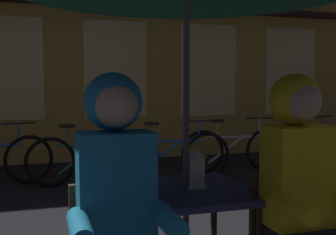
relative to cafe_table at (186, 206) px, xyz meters
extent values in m
cube|color=navy|center=(0.00, 0.00, 0.08)|extent=(0.72, 0.72, 0.04)
cylinder|color=#2D2319|center=(0.31, 0.31, -0.29)|extent=(0.04, 0.04, 0.70)
cylinder|color=#4C4C51|center=(0.00, 0.00, 0.49)|extent=(0.04, 0.04, 2.25)
cube|color=white|center=(0.06, 0.01, 0.11)|extent=(0.11, 0.11, 0.02)
cube|color=white|center=(0.06, 0.01, 0.20)|extent=(0.09, 0.09, 0.16)
pyramid|color=white|center=(0.06, 0.01, 0.31)|extent=(0.11, 0.11, 0.06)
cube|color=#513823|center=(-0.48, -0.26, 0.02)|extent=(0.40, 0.03, 0.42)
cube|color=#513823|center=(0.48, -0.26, 0.02)|extent=(0.40, 0.03, 0.42)
cube|color=teal|center=(-0.48, -0.40, 0.23)|extent=(0.34, 0.22, 0.52)
cylinder|color=teal|center=(-0.30, -0.62, 0.14)|extent=(0.09, 0.30, 0.09)
cylinder|color=teal|center=(-0.66, -0.62, 0.14)|extent=(0.09, 0.30, 0.09)
sphere|color=tan|center=(-0.48, -0.40, 0.62)|extent=(0.21, 0.21, 0.21)
sphere|color=teal|center=(-0.48, -0.35, 0.63)|extent=(0.27, 0.27, 0.27)
cube|color=yellow|center=(0.48, -0.40, 0.23)|extent=(0.34, 0.22, 0.52)
cylinder|color=yellow|center=(0.30, -0.62, 0.14)|extent=(0.09, 0.30, 0.09)
sphere|color=tan|center=(0.48, -0.40, 0.62)|extent=(0.21, 0.21, 0.21)
sphere|color=yellow|center=(0.48, -0.35, 0.63)|extent=(0.27, 0.27, 0.27)
cube|color=#F4D17A|center=(-1.28, 5.09, 0.96)|extent=(1.10, 0.02, 1.70)
cube|color=#F4D17A|center=(0.48, 5.09, 0.96)|extent=(1.10, 0.02, 1.70)
cube|color=#F4D17A|center=(2.24, 5.09, 0.96)|extent=(1.10, 0.02, 1.70)
cube|color=#F4D17A|center=(4.00, 5.09, 0.96)|extent=(1.10, 0.02, 1.70)
cube|color=#331914|center=(0.48, 4.95, 2.06)|extent=(9.00, 0.36, 0.08)
torus|color=black|center=(-0.96, 3.67, -0.31)|extent=(0.65, 0.20, 0.66)
cylinder|color=#1E4C93|center=(-1.08, 3.64, 0.05)|extent=(0.02, 0.02, 0.28)
cylinder|color=black|center=(-1.08, 3.64, 0.19)|extent=(0.43, 0.13, 0.02)
torus|color=black|center=(0.33, 3.35, -0.31)|extent=(0.66, 0.06, 0.66)
torus|color=black|center=(-0.69, 3.37, -0.31)|extent=(0.66, 0.06, 0.66)
cylinder|color=#236B3D|center=(-0.18, 3.36, -0.09)|extent=(0.84, 0.05, 0.04)
cylinder|color=#236B3D|center=(-0.30, 3.37, -0.28)|extent=(0.61, 0.05, 0.44)
cylinder|color=#236B3D|center=(-0.47, 3.37, 0.03)|extent=(0.02, 0.02, 0.24)
cube|color=black|center=(-0.47, 3.37, 0.16)|extent=(0.20, 0.08, 0.04)
cylinder|color=#236B3D|center=(0.21, 3.36, 0.05)|extent=(0.02, 0.02, 0.28)
cylinder|color=black|center=(0.21, 3.36, 0.19)|extent=(0.44, 0.03, 0.02)
torus|color=black|center=(1.47, 3.27, -0.31)|extent=(0.66, 0.14, 0.66)
torus|color=black|center=(0.46, 3.41, -0.31)|extent=(0.66, 0.14, 0.66)
cylinder|color=#1E4C93|center=(0.97, 3.34, -0.09)|extent=(0.83, 0.15, 0.04)
cylinder|color=#1E4C93|center=(0.85, 3.36, -0.28)|extent=(0.60, 0.12, 0.44)
cylinder|color=#1E4C93|center=(0.69, 3.38, 0.03)|extent=(0.02, 0.02, 0.24)
cube|color=black|center=(0.69, 3.38, 0.16)|extent=(0.21, 0.11, 0.04)
cylinder|color=#1E4C93|center=(1.35, 3.29, 0.05)|extent=(0.02, 0.02, 0.28)
cylinder|color=black|center=(1.35, 3.29, 0.19)|extent=(0.44, 0.08, 0.02)
torus|color=black|center=(2.54, 3.47, -0.31)|extent=(0.66, 0.11, 0.66)
torus|color=black|center=(1.53, 3.56, -0.31)|extent=(0.66, 0.11, 0.66)
cylinder|color=#ADA89E|center=(2.03, 3.52, -0.09)|extent=(0.84, 0.11, 0.04)
cylinder|color=#ADA89E|center=(1.91, 3.53, -0.28)|extent=(0.61, 0.09, 0.44)
cylinder|color=#ADA89E|center=(1.75, 3.54, 0.03)|extent=(0.02, 0.02, 0.24)
cube|color=black|center=(1.75, 3.54, 0.16)|extent=(0.21, 0.10, 0.04)
cylinder|color=#ADA89E|center=(2.42, 3.48, 0.05)|extent=(0.02, 0.02, 0.28)
cylinder|color=black|center=(2.42, 3.48, 0.19)|extent=(0.44, 0.06, 0.02)
torus|color=black|center=(3.68, 3.50, -0.31)|extent=(0.66, 0.18, 0.66)
torus|color=black|center=(2.67, 3.31, -0.31)|extent=(0.66, 0.18, 0.66)
cylinder|color=#1E4C93|center=(3.17, 3.40, -0.09)|extent=(0.83, 0.19, 0.04)
cylinder|color=#1E4C93|center=(3.05, 3.38, -0.28)|extent=(0.60, 0.15, 0.44)
cylinder|color=#1E4C93|center=(2.89, 3.35, 0.03)|extent=(0.02, 0.02, 0.24)
cube|color=black|center=(2.89, 3.35, 0.16)|extent=(0.21, 0.12, 0.04)
cylinder|color=#1E4C93|center=(3.56, 3.48, 0.05)|extent=(0.02, 0.02, 0.28)
cylinder|color=black|center=(3.56, 3.48, 0.19)|extent=(0.44, 0.11, 0.02)
camera|label=1|loc=(-0.80, -2.26, 0.71)|focal=44.95mm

